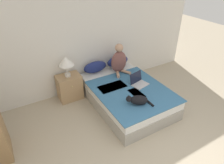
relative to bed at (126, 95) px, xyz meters
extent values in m
cube|color=silver|center=(-0.30, 1.12, 1.04)|extent=(5.82, 0.05, 2.55)
cube|color=#9E998E|center=(0.00, 0.01, -0.10)|extent=(1.42, 2.09, 0.28)
cube|color=silver|center=(0.00, 0.01, 0.13)|extent=(1.40, 2.06, 0.18)
cube|color=teal|center=(0.00, -0.20, 0.23)|extent=(1.46, 1.67, 0.02)
cube|color=silver|center=(-0.18, 0.14, 0.24)|extent=(0.39, 0.32, 0.01)
cube|color=silver|center=(-0.44, 0.15, 0.24)|extent=(0.30, 0.33, 0.01)
cube|color=silver|center=(0.02, -0.33, 0.24)|extent=(0.21, 0.40, 0.01)
ellipsoid|color=navy|center=(-0.32, 0.92, 0.38)|extent=(0.59, 0.22, 0.28)
ellipsoid|color=navy|center=(0.32, 0.92, 0.38)|extent=(0.59, 0.22, 0.28)
ellipsoid|color=brown|center=(0.19, 0.65, 0.51)|extent=(0.40, 0.22, 0.54)
sphere|color=tan|center=(0.19, 0.65, 0.87)|extent=(0.19, 0.19, 0.19)
cylinder|color=tan|center=(0.08, 0.51, 0.28)|extent=(0.18, 0.28, 0.07)
cylinder|color=tan|center=(0.30, 0.51, 0.28)|extent=(0.18, 0.28, 0.07)
ellipsoid|color=black|center=(-0.15, -0.64, 0.34)|extent=(0.39, 0.33, 0.19)
sphere|color=black|center=(-0.32, -0.54, 0.36)|extent=(0.12, 0.12, 0.12)
cone|color=black|center=(-0.33, -0.57, 0.41)|extent=(0.05, 0.05, 0.05)
cone|color=black|center=(-0.30, -0.51, 0.41)|extent=(0.05, 0.05, 0.05)
cylinder|color=black|center=(0.04, -0.75, 0.26)|extent=(0.04, 0.19, 0.04)
cube|color=#B7B7BC|center=(0.28, -0.11, 0.25)|extent=(0.39, 0.31, 0.02)
cube|color=black|center=(0.25, 0.03, 0.38)|extent=(0.35, 0.13, 0.24)
cube|color=tan|center=(-1.03, 0.85, 0.07)|extent=(0.54, 0.38, 0.60)
sphere|color=tan|center=(-1.03, 0.65, 0.20)|extent=(0.03, 0.03, 0.03)
cylinder|color=beige|center=(-1.03, 0.85, 0.40)|extent=(0.13, 0.13, 0.07)
cylinder|color=beige|center=(-1.03, 0.85, 0.54)|extent=(0.02, 0.02, 0.21)
cone|color=white|center=(-1.03, 0.85, 0.74)|extent=(0.33, 0.33, 0.20)
camera|label=1|loc=(-2.11, -3.00, 2.63)|focal=32.00mm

